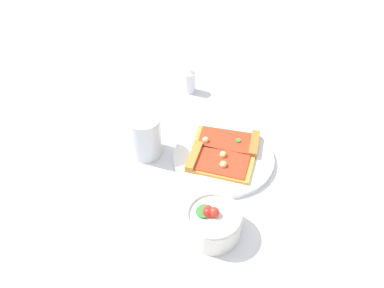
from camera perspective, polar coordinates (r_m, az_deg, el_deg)
ground_plane at (r=0.97m, az=6.11°, el=-3.69°), size 2.40×2.40×0.00m
plate at (r=0.99m, az=4.40°, el=-1.94°), size 0.24×0.24×0.01m
pizza_slice_near at (r=1.01m, az=5.51°, el=0.34°), size 0.18×0.14×0.02m
pizza_slice_far at (r=0.96m, az=3.36°, el=-2.51°), size 0.17×0.15×0.02m
salad_bowl at (r=0.83m, az=2.97°, el=-10.87°), size 0.12×0.12×0.08m
soda_glass at (r=0.98m, az=-6.55°, el=1.03°), size 0.08×0.08×0.11m
pepper_shaker at (r=1.17m, az=-0.35°, el=8.86°), size 0.03×0.03×0.08m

